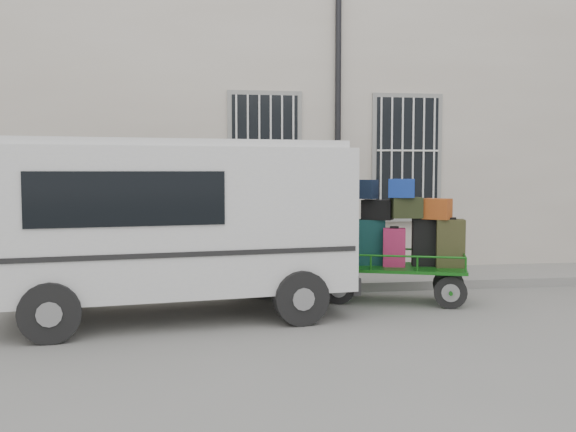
{
  "coord_description": "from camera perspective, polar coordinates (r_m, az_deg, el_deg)",
  "views": [
    {
      "loc": [
        -1.75,
        -8.69,
        1.97
      ],
      "look_at": [
        -0.27,
        1.0,
        1.29
      ],
      "focal_mm": 40.0,
      "sensor_mm": 36.0,
      "label": 1
    }
  ],
  "objects": [
    {
      "name": "ground",
      "position": [
        9.08,
        2.69,
        -8.54
      ],
      "size": [
        80.0,
        80.0,
        0.0
      ],
      "primitive_type": "plane",
      "color": "slate",
      "rests_on": "ground"
    },
    {
      "name": "building",
      "position": [
        14.33,
        -1.64,
        8.11
      ],
      "size": [
        24.0,
        5.15,
        6.0
      ],
      "color": "#BDB2A1",
      "rests_on": "ground"
    },
    {
      "name": "sidewalk",
      "position": [
        11.19,
        0.46,
        -5.76
      ],
      "size": [
        24.0,
        1.7,
        0.15
      ],
      "primitive_type": "cube",
      "color": "gray",
      "rests_on": "ground"
    },
    {
      "name": "luggage_cart",
      "position": [
        9.82,
        9.29,
        -2.08
      ],
      "size": [
        2.47,
        1.61,
        1.86
      ],
      "rotation": [
        0.0,
        0.0,
        -0.35
      ],
      "color": "black",
      "rests_on": "ground"
    },
    {
      "name": "van",
      "position": [
        8.76,
        -10.28,
        -0.09
      ],
      "size": [
        4.93,
        2.64,
        2.37
      ],
      "rotation": [
        0.0,
        0.0,
        0.14
      ],
      "color": "white",
      "rests_on": "ground"
    }
  ]
}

